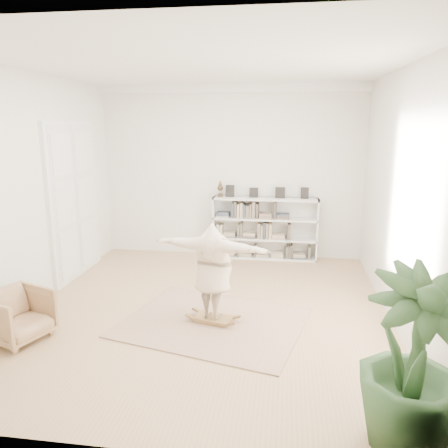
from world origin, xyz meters
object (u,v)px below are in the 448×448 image
Objects in this scene: armchair at (18,316)px; rocker_board at (213,318)px; person at (213,269)px; bookshelf at (265,229)px; houseplant at (412,361)px.

rocker_board is (2.48, 0.85, -0.27)m from armchair.
rocker_board is at bearing 13.88° from person.
rocker_board is (-0.56, -3.22, -0.56)m from bookshelf.
person is at bearing 134.61° from houseplant.
armchair is at bearing 164.25° from houseplant.
bookshelf reaches higher than rocker_board.
bookshelf is 3.28m from person.
armchair is at bearing -126.79° from bookshelf.
bookshelf is at bearing 106.17° from houseplant.
houseplant is at bearing 148.49° from person.
armchair reaches higher than rocker_board.
person is at bearing 13.88° from rocker_board.
rocker_board is at bearing 134.61° from houseplant.
houseplant is at bearing -85.55° from armchair.
person is (2.48, 0.85, 0.49)m from armchair.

